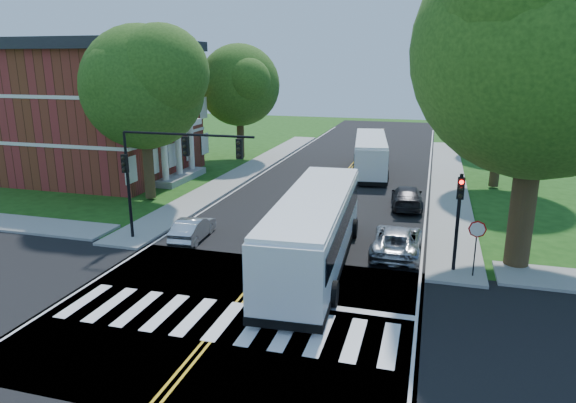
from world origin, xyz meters
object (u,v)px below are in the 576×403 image
(bus_lead, at_px, (314,229))
(signal_nw, at_px, (166,161))
(bus_follow, at_px, (370,154))
(suv, at_px, (397,240))
(signal_ne, at_px, (459,210))
(hatchback, at_px, (193,229))
(dark_sedan, at_px, (407,197))

(bus_lead, bearing_deg, signal_nw, -9.30)
(bus_follow, relative_size, suv, 2.37)
(signal_ne, relative_size, hatchback, 1.18)
(bus_follow, xyz_separation_m, suv, (3.70, -19.03, -0.90))
(suv, relative_size, dark_sedan, 1.05)
(bus_follow, distance_m, dark_sedan, 11.03)
(signal_nw, xyz_separation_m, bus_follow, (7.72, 20.72, -2.77))
(signal_nw, height_order, bus_lead, signal_nw)
(bus_lead, xyz_separation_m, dark_sedan, (3.57, 11.18, -1.09))
(signal_nw, xyz_separation_m, bus_lead, (7.82, -0.82, -2.58))
(dark_sedan, bearing_deg, bus_lead, 67.55)
(hatchback, height_order, suv, suv)
(signal_ne, bearing_deg, bus_follow, 107.02)
(dark_sedan, bearing_deg, signal_nw, 37.54)
(bus_lead, xyz_separation_m, suv, (3.59, 2.51, -1.09))
(bus_lead, relative_size, suv, 2.63)
(signal_nw, bearing_deg, bus_lead, -5.99)
(bus_lead, distance_m, bus_follow, 21.54)
(signal_ne, bearing_deg, hatchback, 176.37)
(signal_nw, xyz_separation_m, suv, (11.41, 1.69, -3.67))
(signal_nw, xyz_separation_m, hatchback, (0.83, 0.85, -3.75))
(signal_ne, height_order, hatchback, signal_ne)
(bus_lead, relative_size, dark_sedan, 2.76)
(signal_nw, relative_size, bus_follow, 0.60)
(bus_lead, bearing_deg, hatchback, -16.74)
(hatchback, distance_m, suv, 10.62)
(bus_lead, bearing_deg, suv, -148.33)
(suv, bearing_deg, bus_lead, 34.62)
(signal_ne, bearing_deg, bus_lead, -172.39)
(signal_ne, xyz_separation_m, bus_lead, (-6.23, -0.83, -1.17))
(signal_ne, relative_size, dark_sedan, 0.92)
(signal_nw, distance_m, signal_ne, 14.13)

